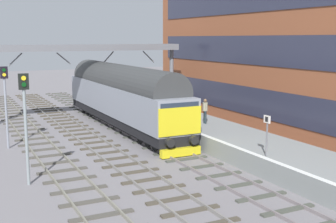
{
  "coord_description": "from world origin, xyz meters",
  "views": [
    {
      "loc": [
        -11.31,
        -23.74,
        6.59
      ],
      "look_at": [
        0.2,
        -0.54,
        2.27
      ],
      "focal_mm": 47.17,
      "sensor_mm": 36.0,
      "label": 1
    }
  ],
  "objects": [
    {
      "name": "track_main",
      "position": [
        0.0,
        0.0,
        0.06
      ],
      "size": [
        2.5,
        60.0,
        0.15
      ],
      "color": "slate",
      "rests_on": "ground"
    },
    {
      "name": "signal_post_near",
      "position": [
        -8.43,
        -3.71,
        3.12
      ],
      "size": [
        0.44,
        0.22,
        5.07
      ],
      "color": "gray",
      "rests_on": "ground"
    },
    {
      "name": "station_platform",
      "position": [
        3.6,
        0.0,
        0.5
      ],
      "size": [
        4.0,
        44.0,
        1.01
      ],
      "color": "gray",
      "rests_on": "ground"
    },
    {
      "name": "overhead_footbridge",
      "position": [
        -1.25,
        11.43,
        5.58
      ],
      "size": [
        15.9,
        2.0,
        6.09
      ],
      "color": "slate",
      "rests_on": "ground"
    },
    {
      "name": "diesel_locomotive",
      "position": [
        0.0,
        6.79,
        2.48
      ],
      "size": [
        2.74,
        18.92,
        4.68
      ],
      "color": "black",
      "rests_on": "ground"
    },
    {
      "name": "station_building",
      "position": [
        10.94,
        1.39,
        5.55
      ],
      "size": [
        5.37,
        31.04,
        11.1
      ],
      "color": "brown",
      "rests_on": "ground"
    },
    {
      "name": "signal_post_mid",
      "position": [
        -8.43,
        3.8,
        3.05
      ],
      "size": [
        0.44,
        0.22,
        4.95
      ],
      "color": "gray",
      "rests_on": "ground"
    },
    {
      "name": "track_adjacent_west",
      "position": [
        -3.41,
        -0.0,
        0.06
      ],
      "size": [
        2.5,
        60.0,
        0.15
      ],
      "color": "gray",
      "rests_on": "ground"
    },
    {
      "name": "track_adjacent_far_west",
      "position": [
        -6.6,
        0.0,
        0.06
      ],
      "size": [
        2.5,
        60.0,
        0.15
      ],
      "color": "gray",
      "rests_on": "ground"
    },
    {
      "name": "ground_plane",
      "position": [
        0.0,
        0.0,
        0.0
      ],
      "size": [
        140.0,
        140.0,
        0.0
      ],
      "primitive_type": "plane",
      "color": "slate",
      "rests_on": "ground"
    },
    {
      "name": "waiting_passenger",
      "position": [
        3.64,
        0.87,
        1.99
      ],
      "size": [
        0.38,
        0.51,
        1.64
      ],
      "rotation": [
        0.0,
        0.0,
        1.44
      ],
      "color": "#243035",
      "rests_on": "station_platform"
    },
    {
      "name": "platform_number_sign",
      "position": [
        2.0,
        -7.48,
        2.32
      ],
      "size": [
        0.1,
        0.44,
        1.97
      ],
      "color": "slate",
      "rests_on": "station_platform"
    }
  ]
}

